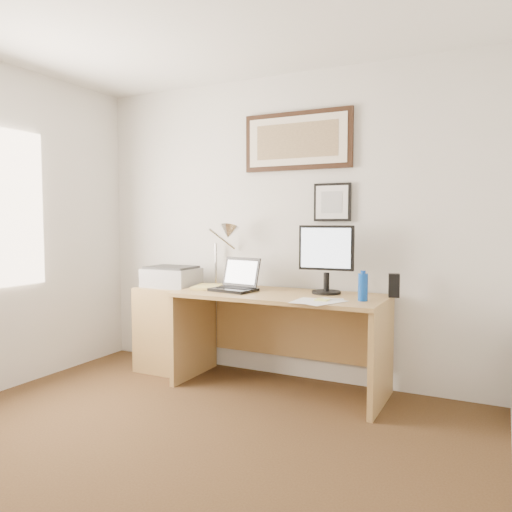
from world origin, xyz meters
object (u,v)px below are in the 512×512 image
Objects in this scene: book at (195,286)px; side_cabinet at (170,329)px; laptop at (236,283)px; water_bottle at (363,287)px; desk at (284,322)px; lcd_monitor at (326,256)px; printer at (172,277)px.

side_cabinet is at bearing 168.93° from book.
laptop is at bearing 1.80° from book.
laptop reaches higher than water_bottle.
desk is (-0.66, 0.15, -0.33)m from water_bottle.
lcd_monitor is (1.39, 0.10, 0.68)m from side_cabinet.
side_cabinet is 1.55m from lcd_monitor.
book is at bearing -16.76° from printer.
lcd_monitor is at bearing 3.95° from side_cabinet.
laptop is (-0.38, -0.08, 0.29)m from desk.
printer is at bearing 163.24° from book.
desk is 1.11m from printer.
water_bottle is 0.51× the size of laptop.
book is 0.66× the size of printer.
side_cabinet is at bearing 175.97° from laptop.
side_cabinet is at bearing 176.13° from water_bottle.
printer is (-1.07, -0.00, 0.30)m from desk.
laptop reaches higher than side_cabinet.
lcd_monitor is (-0.34, 0.21, 0.19)m from water_bottle.
printer is at bearing -177.35° from lcd_monitor.
laptop is (0.69, -0.05, 0.44)m from side_cabinet.
side_cabinet is 2.52× the size of book.
lcd_monitor is (0.32, 0.06, 0.53)m from desk.
side_cabinet is 1.08m from desk.
printer reaches higher than side_cabinet.
desk is (0.76, 0.10, -0.25)m from book.
laptop is 0.85× the size of printer.
laptop is at bearing 176.24° from water_bottle.
printer reaches higher than book.
water_bottle is (1.73, -0.12, 0.48)m from side_cabinet.
desk is 3.08× the size of lcd_monitor.
laptop is at bearing -6.66° from printer.
water_bottle is at bearing -2.27° from book.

